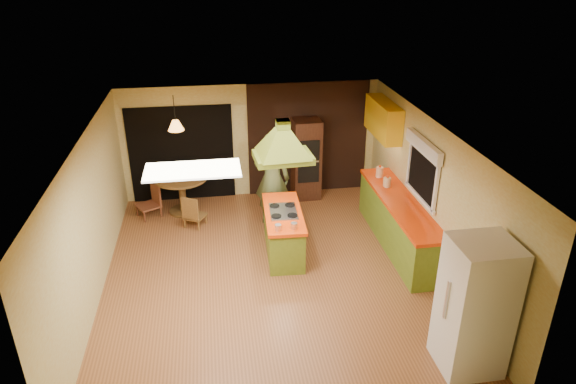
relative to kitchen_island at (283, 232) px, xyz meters
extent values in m
plane|color=brown|center=(-0.32, -0.68, -0.42)|extent=(6.50, 6.50, 0.00)
plane|color=beige|center=(-0.32, 2.57, 0.83)|extent=(5.50, 0.00, 5.50)
plane|color=beige|center=(-0.32, -3.93, 0.83)|extent=(5.50, 0.00, 5.50)
plane|color=beige|center=(-3.07, -0.68, 0.83)|extent=(0.00, 6.50, 6.50)
plane|color=beige|center=(2.43, -0.68, 0.83)|extent=(0.00, 6.50, 6.50)
plane|color=silver|center=(-0.32, -0.68, 2.08)|extent=(6.50, 6.50, 0.00)
cube|color=#381E14|center=(0.93, 2.55, 0.83)|extent=(2.64, 0.03, 2.50)
cube|color=black|center=(-1.82, 2.55, 0.63)|extent=(2.20, 0.03, 2.10)
cube|color=olive|center=(2.13, -0.08, 0.01)|extent=(0.58, 3.00, 0.86)
cube|color=#E53807|center=(2.13, -0.08, 0.47)|extent=(0.62, 3.05, 0.06)
cube|color=yellow|center=(2.25, 1.52, 1.53)|extent=(0.34, 1.40, 0.70)
cube|color=black|center=(2.40, -0.28, 1.13)|extent=(0.03, 1.16, 0.96)
cube|color=white|center=(2.35, -0.28, 1.60)|extent=(0.10, 1.35, 0.22)
cube|color=white|center=(-1.42, -1.88, 2.07)|extent=(1.20, 0.60, 0.03)
cube|color=olive|center=(0.00, 0.00, -0.04)|extent=(0.67, 1.58, 0.76)
cube|color=#F04008|center=(0.00, 0.00, 0.37)|extent=(0.73, 1.65, 0.06)
cube|color=silver|center=(0.00, 0.00, 0.41)|extent=(0.50, 0.70, 0.02)
cube|color=olive|center=(0.00, 0.00, 1.43)|extent=(1.00, 0.75, 0.11)
pyramid|color=olive|center=(0.00, 0.00, 1.94)|extent=(1.00, 0.75, 0.45)
cube|color=olive|center=(0.00, 0.00, 2.01)|extent=(0.22, 0.22, 0.14)
imported|color=#424C28|center=(-0.05, 1.16, 0.54)|extent=(0.79, 0.62, 1.91)
cube|color=white|center=(1.98, -3.15, 0.51)|extent=(0.77, 0.73, 1.86)
cube|color=#462416|center=(0.84, 2.27, 0.47)|extent=(0.60, 0.60, 1.77)
cube|color=black|center=(0.84, 1.97, 0.77)|extent=(0.46, 0.03, 0.45)
cube|color=black|center=(0.84, 1.97, 0.27)|extent=(0.46, 0.03, 0.45)
cylinder|color=brown|center=(-1.84, 1.89, 0.36)|extent=(1.07, 1.07, 0.05)
cylinder|color=brown|center=(-1.84, 1.89, -0.02)|extent=(0.14, 0.14, 0.75)
cylinder|color=brown|center=(-1.84, 1.89, -0.39)|extent=(0.60, 0.60, 0.05)
cone|color=#FF9E3F|center=(-1.84, 1.89, 1.48)|extent=(0.40, 0.40, 0.20)
cylinder|color=#F3E1C3|center=(2.08, 1.01, 0.61)|extent=(0.18, 0.18, 0.21)
cylinder|color=beige|center=(2.08, 0.53, 0.60)|extent=(0.16, 0.16, 0.18)
cylinder|color=beige|center=(2.08, 0.59, 0.58)|extent=(0.14, 0.14, 0.16)
camera|label=1|loc=(-1.15, -7.95, 4.56)|focal=32.00mm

